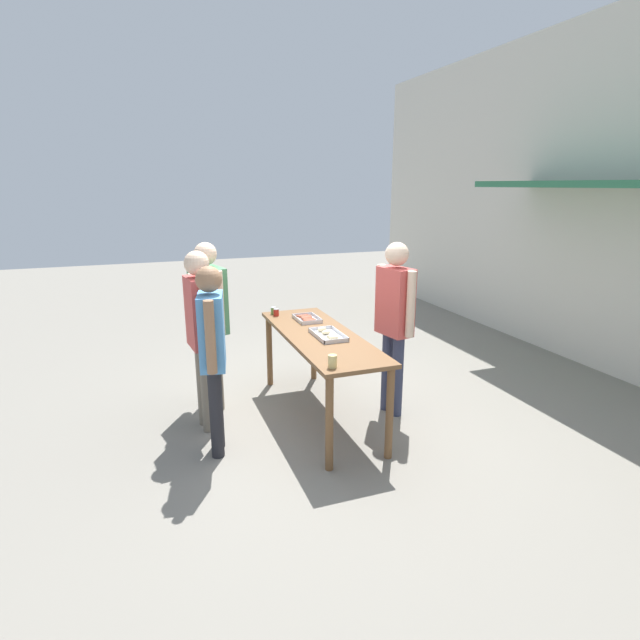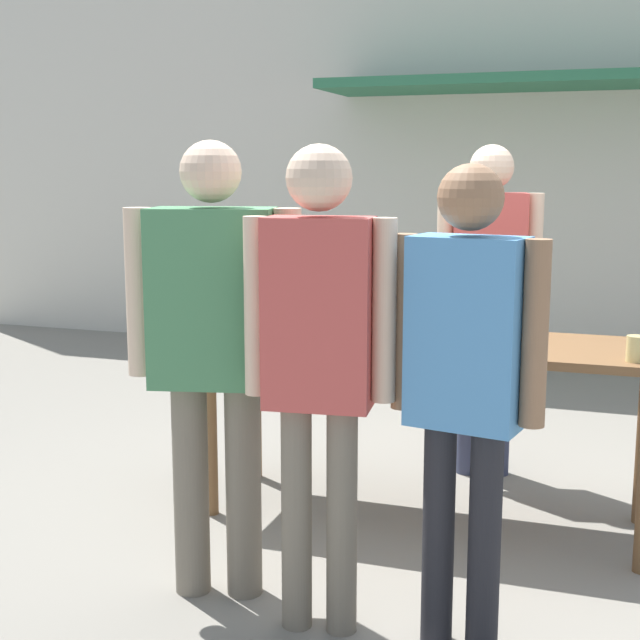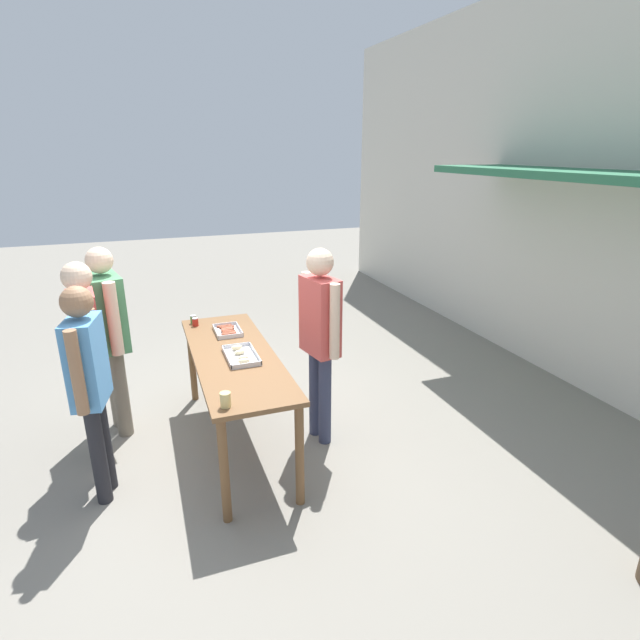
{
  "view_description": "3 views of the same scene",
  "coord_description": "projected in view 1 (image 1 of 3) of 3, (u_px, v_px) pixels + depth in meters",
  "views": [
    {
      "loc": [
        4.61,
        -1.68,
        2.4
      ],
      "look_at": [
        0.0,
        0.0,
        1.06
      ],
      "focal_mm": 28.0,
      "sensor_mm": 36.0,
      "label": 1
    },
    {
      "loc": [
        0.86,
        -4.14,
        1.72
      ],
      "look_at": [
        -0.56,
        0.05,
        0.96
      ],
      "focal_mm": 50.0,
      "sensor_mm": 36.0,
      "label": 2
    },
    {
      "loc": [
        4.12,
        -0.68,
        2.65
      ],
      "look_at": [
        0.18,
        0.76,
        1.2
      ],
      "focal_mm": 28.0,
      "sensor_mm": 36.0,
      "label": 3
    }
  ],
  "objects": [
    {
      "name": "condiment_jar_ketchup",
      "position": [
        276.0,
        312.0,
        5.81
      ],
      "size": [
        0.06,
        0.06,
        0.09
      ],
      "color": "#B22319",
      "rests_on": "serving_table"
    },
    {
      "name": "ground_plane",
      "position": [
        320.0,
        415.0,
        5.36
      ],
      "size": [
        24.0,
        24.0,
        0.0
      ],
      "primitive_type": "plane",
      "color": "gray"
    },
    {
      "name": "person_customer_with_cup",
      "position": [
        212.0,
        344.0,
        4.36
      ],
      "size": [
        0.55,
        0.28,
        1.74
      ],
      "rotation": [
        0.0,
        0.0,
        2.96
      ],
      "color": "#232328",
      "rests_on": "ground"
    },
    {
      "name": "food_tray_sausages",
      "position": [
        307.0,
        319.0,
        5.63
      ],
      "size": [
        0.37,
        0.25,
        0.04
      ],
      "color": "silver",
      "rests_on": "serving_table"
    },
    {
      "name": "serving_table",
      "position": [
        320.0,
        345.0,
        5.15
      ],
      "size": [
        2.17,
        0.7,
        0.91
      ],
      "color": "brown",
      "rests_on": "ground"
    },
    {
      "name": "person_customer_waiting_in_line",
      "position": [
        200.0,
        324.0,
        4.81
      ],
      "size": [
        0.55,
        0.25,
        1.8
      ],
      "rotation": [
        0.0,
        0.0,
        3.26
      ],
      "color": "#756B5B",
      "rests_on": "ground"
    },
    {
      "name": "beer_cup",
      "position": [
        332.0,
        361.0,
        4.17
      ],
      "size": [
        0.08,
        0.08,
        0.11
      ],
      "color": "#DBC67A",
      "rests_on": "serving_table"
    },
    {
      "name": "person_customer_holding_hotdog",
      "position": [
        209.0,
        312.0,
        5.31
      ],
      "size": [
        0.68,
        0.37,
        1.82
      ],
      "rotation": [
        0.0,
        0.0,
        3.37
      ],
      "color": "#756B5B",
      "rests_on": "ground"
    },
    {
      "name": "food_tray_buns",
      "position": [
        328.0,
        335.0,
        5.03
      ],
      "size": [
        0.47,
        0.26,
        0.06
      ],
      "color": "silver",
      "rests_on": "serving_table"
    },
    {
      "name": "person_server_behind_table",
      "position": [
        395.0,
        312.0,
        5.15
      ],
      "size": [
        0.56,
        0.29,
        1.84
      ],
      "rotation": [
        0.0,
        0.0,
        0.19
      ],
      "color": "#333851",
      "rests_on": "ground"
    },
    {
      "name": "building_facade_back",
      "position": [
        626.0,
        196.0,
        6.08
      ],
      "size": [
        12.0,
        1.11,
        4.5
      ],
      "color": "beige",
      "rests_on": "ground"
    },
    {
      "name": "condiment_jar_mustard",
      "position": [
        273.0,
        311.0,
        5.89
      ],
      "size": [
        0.06,
        0.06,
        0.09
      ],
      "color": "#567A38",
      "rests_on": "serving_table"
    }
  ]
}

